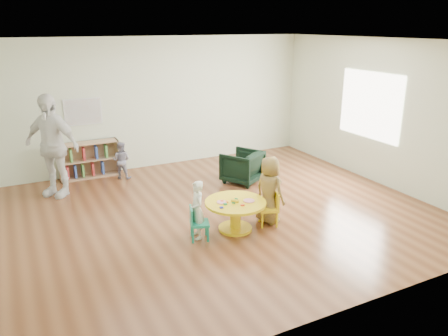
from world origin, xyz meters
name	(u,v)px	position (x,y,z in m)	size (l,w,h in m)	color
room	(220,101)	(0.01, 0.00, 1.89)	(7.10, 7.00, 2.80)	brown
activity_table	(235,210)	(-0.05, -0.68, 0.32)	(0.94, 0.94, 0.51)	yellow
kid_chair_left	(197,222)	(-0.71, -0.71, 0.27)	(0.34, 0.34, 0.51)	#1A8F70
kid_chair_right	(271,207)	(0.53, -0.77, 0.29)	(0.38, 0.38, 0.55)	yellow
bookshelf	(88,160)	(-1.61, 2.86, 0.37)	(1.20, 0.30, 0.75)	tan
alphabet_poster	(83,112)	(-1.60, 2.98, 1.35)	(0.74, 0.01, 0.54)	silver
armchair	(242,167)	(1.08, 1.15, 0.32)	(0.69, 0.71, 0.64)	black
child_left	(197,210)	(-0.68, -0.65, 0.44)	(0.32, 0.21, 0.89)	white
child_right	(269,190)	(0.55, -0.67, 0.55)	(0.53, 0.35, 1.09)	gold
toddler	(121,160)	(-1.02, 2.47, 0.39)	(0.38, 0.29, 0.77)	#1B1B44
adult_caretaker	(52,146)	(-2.34, 2.11, 0.95)	(1.11, 0.46, 1.89)	white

